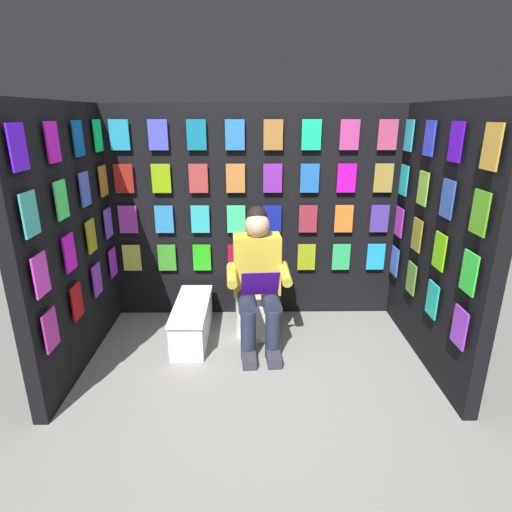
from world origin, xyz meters
TOP-DOWN VIEW (x-y plane):
  - ground_plane at (0.00, 0.00)m, footprint 30.00×30.00m
  - display_wall_back at (-0.00, -1.65)m, footprint 2.80×0.14m
  - display_wall_left at (-1.40, -0.80)m, footprint 0.14×1.61m
  - display_wall_right at (1.40, -0.80)m, footprint 0.14×1.61m
  - toilet at (-0.01, -1.26)m, footprint 0.42×0.56m
  - person_reading at (-0.03, -1.03)m, footprint 0.54×0.70m
  - comic_longbox_near at (0.56, -1.10)m, footprint 0.30×0.83m

SIDE VIEW (x-z plane):
  - ground_plane at x=0.00m, z-range 0.00..0.00m
  - comic_longbox_near at x=0.56m, z-range 0.00..0.34m
  - toilet at x=-0.01m, z-range -0.06..0.71m
  - person_reading at x=-0.03m, z-range 0.00..1.20m
  - display_wall_left at x=-1.40m, z-range 0.00..2.01m
  - display_wall_right at x=1.40m, z-range 0.00..2.01m
  - display_wall_back at x=0.00m, z-range 0.00..2.01m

